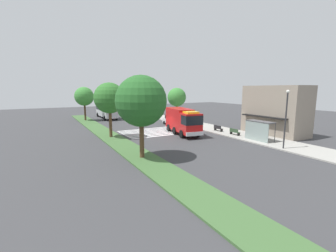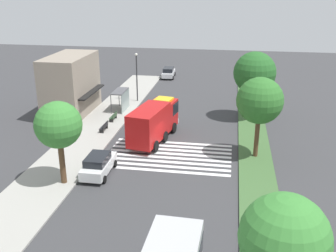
{
  "view_description": "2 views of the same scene",
  "coord_description": "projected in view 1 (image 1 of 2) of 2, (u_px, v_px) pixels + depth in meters",
  "views": [
    {
      "loc": [
        30.16,
        -16.18,
        6.65
      ],
      "look_at": [
        0.57,
        0.54,
        1.1
      ],
      "focal_mm": 24.44,
      "sensor_mm": 36.0,
      "label": 1
    },
    {
      "loc": [
        -34.05,
        -5.33,
        15.17
      ],
      "look_at": [
        1.72,
        0.6,
        1.77
      ],
      "focal_mm": 41.75,
      "sensor_mm": 36.0,
      "label": 2
    }
  ],
  "objects": [
    {
      "name": "sidewalk_tree_west",
      "position": [
        177.0,
        97.0,
        44.58
      ],
      "size": [
        3.63,
        3.63,
        6.7
      ],
      "color": "#513823",
      "rests_on": "sidewalk"
    },
    {
      "name": "ground_plane",
      "position": [
        163.0,
        133.0,
        34.85
      ],
      "size": [
        120.0,
        120.0,
        0.0
      ],
      "primitive_type": "plane",
      "color": "#38383A"
    },
    {
      "name": "bench_west_of_shelter",
      "position": [
        218.0,
        128.0,
        35.55
      ],
      "size": [
        1.6,
        0.5,
        0.9
      ],
      "color": "black",
      "rests_on": "sidewalk"
    },
    {
      "name": "crosswalk",
      "position": [
        159.0,
        131.0,
        36.06
      ],
      "size": [
        6.75,
        11.51,
        0.01
      ],
      "color": "silver",
      "rests_on": "ground_plane"
    },
    {
      "name": "parked_car_west",
      "position": [
        172.0,
        120.0,
        42.42
      ],
      "size": [
        4.45,
        2.1,
        1.77
      ],
      "rotation": [
        0.0,
        0.0,
        -0.0
      ],
      "color": "silver",
      "rests_on": "ground_plane"
    },
    {
      "name": "storefront_building",
      "position": [
        275.0,
        110.0,
        33.12
      ],
      "size": [
        8.74,
        5.17,
        7.11
      ],
      "color": "gray",
      "rests_on": "ground_plane"
    },
    {
      "name": "fire_truck",
      "position": [
        183.0,
        120.0,
        33.51
      ],
      "size": [
        8.78,
        3.91,
        3.72
      ],
      "rotation": [
        0.0,
        0.0,
        -0.18
      ],
      "color": "#B71414",
      "rests_on": "ground_plane"
    },
    {
      "name": "median_tree_center",
      "position": [
        141.0,
        101.0,
        21.17
      ],
      "size": [
        4.8,
        4.8,
        7.79
      ],
      "color": "#513823",
      "rests_on": "median_strip"
    },
    {
      "name": "bench_near_shelter",
      "position": [
        235.0,
        132.0,
        32.59
      ],
      "size": [
        1.6,
        0.5,
        0.9
      ],
      "color": "#2D472D",
      "rests_on": "sidewalk"
    },
    {
      "name": "sidewalk_tree_far_west",
      "position": [
        145.0,
        94.0,
        57.59
      ],
      "size": [
        4.86,
        4.86,
        7.69
      ],
      "color": "#513823",
      "rests_on": "sidewalk"
    },
    {
      "name": "median_strip",
      "position": [
        112.0,
        138.0,
        31.0
      ],
      "size": [
        60.0,
        3.0,
        0.14
      ],
      "primitive_type": "cube",
      "color": "#3D6033",
      "rests_on": "ground_plane"
    },
    {
      "name": "street_lamp",
      "position": [
        286.0,
        115.0,
        24.66
      ],
      "size": [
        0.36,
        0.36,
        6.4
      ],
      "color": "#2D2D30",
      "rests_on": "sidewalk"
    },
    {
      "name": "sidewalk",
      "position": [
        209.0,
        128.0,
        39.17
      ],
      "size": [
        60.0,
        5.08,
        0.14
      ],
      "primitive_type": "cube",
      "color": "#9E9B93",
      "rests_on": "ground_plane"
    },
    {
      "name": "median_tree_west",
      "position": [
        109.0,
        98.0,
        30.5
      ],
      "size": [
        4.13,
        4.13,
        7.36
      ],
      "color": "#513823",
      "rests_on": "median_strip"
    },
    {
      "name": "bus_stop_shelter",
      "position": [
        258.0,
        127.0,
        28.94
      ],
      "size": [
        3.5,
        1.4,
        2.46
      ],
      "color": "#4C4C51",
      "rests_on": "sidewalk"
    },
    {
      "name": "median_tree_far_west",
      "position": [
        84.0,
        96.0,
        47.16
      ],
      "size": [
        3.87,
        3.87,
        6.9
      ],
      "color": "#47301E",
      "rests_on": "median_strip"
    },
    {
      "name": "transit_bus",
      "position": [
        106.0,
        109.0,
        52.0
      ],
      "size": [
        11.0,
        3.11,
        3.5
      ],
      "rotation": [
        0.0,
        0.0,
        3.11
      ],
      "color": "#B2B2B7",
      "rests_on": "ground_plane"
    }
  ]
}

